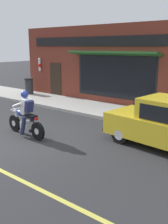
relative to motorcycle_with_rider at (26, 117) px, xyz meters
The scene contains 6 objects.
ground_plane 0.79m from the motorcycle_with_rider, 154.45° to the right, with size 80.00×80.00×0.00m, color #2B2B2D.
sidewalk_curb 5.48m from the motorcycle_with_rider, 31.18° to the left, with size 2.60×22.00×0.14m, color #ADAAA3.
storefront_building 6.51m from the motorcycle_with_rider, 13.02° to the left, with size 1.25×10.68×4.20m.
motorcycle_with_rider is the anchor object (origin of this frame).
car_hatchback 4.77m from the motorcycle_with_rider, 65.23° to the right, with size 2.02×3.93×1.57m.
trash_bin 7.91m from the motorcycle_with_rider, 49.53° to the left, with size 0.56×0.56×0.98m.
Camera 1 is at (-5.24, -6.97, 3.08)m, focal length 42.00 mm.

